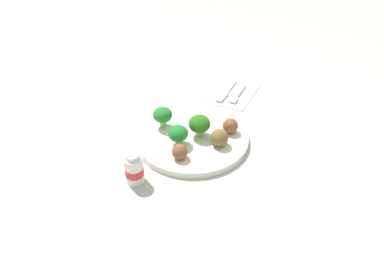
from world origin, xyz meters
name	(u,v)px	position (x,y,z in m)	size (l,w,h in m)	color
ground_plane	(192,140)	(0.00, 0.00, 0.00)	(4.00, 4.00, 0.00)	#B2B2AD
plate	(192,137)	(0.00, 0.00, 0.01)	(0.28, 0.28, 0.02)	white
broccoli_floret_center	(199,124)	(-0.01, 0.02, 0.05)	(0.05, 0.05, 0.06)	#9FC882
broccoli_floret_mid_right	(178,134)	(0.05, -0.01, 0.05)	(0.05, 0.05, 0.05)	#A7C06A
broccoli_floret_back_left	(163,115)	(0.01, -0.08, 0.05)	(0.05, 0.05, 0.05)	#98BD68
meatball_far_rim	(230,126)	(-0.06, 0.07, 0.04)	(0.04, 0.04, 0.04)	brown
meatball_mid_right	(220,137)	(0.00, 0.08, 0.04)	(0.04, 0.04, 0.04)	brown
meatball_back_left	(180,152)	(0.09, 0.02, 0.03)	(0.04, 0.04, 0.04)	brown
napkin	(233,93)	(-0.26, -0.02, 0.00)	(0.17, 0.12, 0.01)	white
fork	(238,94)	(-0.26, 0.00, 0.01)	(0.12, 0.03, 0.01)	silver
knife	(227,91)	(-0.25, -0.03, 0.01)	(0.15, 0.03, 0.01)	white
yogurt_bottle	(134,169)	(0.19, -0.03, 0.03)	(0.04, 0.04, 0.07)	white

